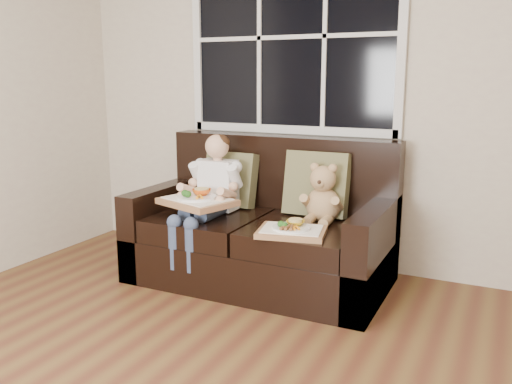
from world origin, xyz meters
The scene contains 8 objects.
window_back centered at (-0.50, 2.48, 1.65)m, with size 1.62×0.04×1.37m.
loveseat centered at (-0.50, 2.02, 0.31)m, with size 1.70×0.92×0.96m.
pillow_left centered at (-0.84, 2.17, 0.65)m, with size 0.40×0.20×0.40m.
pillow_right centered at (-0.18, 2.17, 0.67)m, with size 0.43×0.20×0.44m.
child centered at (-0.85, 1.90, 0.64)m, with size 0.37×0.59×0.83m.
teddy_bear centered at (-0.10, 2.04, 0.61)m, with size 0.24×0.30×0.40m.
tray_left centered at (-0.86, 1.74, 0.58)m, with size 0.55×0.48×0.11m.
tray_right centered at (-0.16, 1.66, 0.48)m, with size 0.45×0.38×0.09m.
Camera 1 is at (1.00, -1.23, 1.37)m, focal length 38.00 mm.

